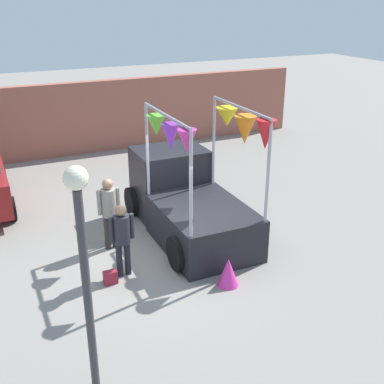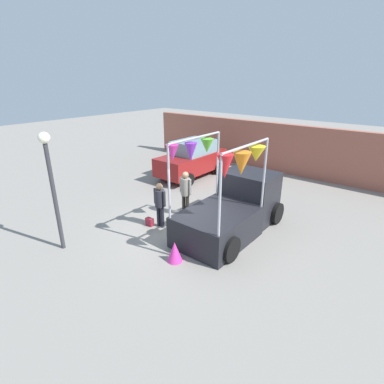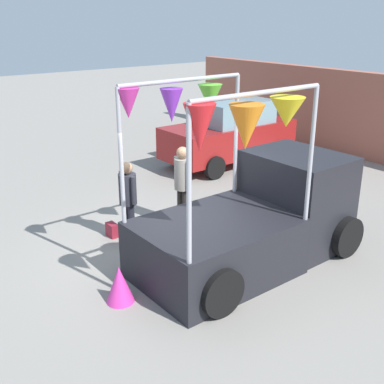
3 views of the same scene
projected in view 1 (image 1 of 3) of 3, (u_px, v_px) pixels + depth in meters
ground_plane at (159, 258)px, 10.79m from camera, size 60.00×60.00×0.00m
vendor_truck at (186, 196)px, 11.84m from camera, size 2.31×4.03×3.23m
person_customer at (122, 234)px, 9.78m from camera, size 0.53×0.34×1.60m
person_vendor at (109, 207)px, 10.83m from camera, size 0.53×0.34×1.72m
handbag at (110, 277)px, 9.79m from camera, size 0.28×0.16×0.28m
street_lamp at (83, 252)px, 6.31m from camera, size 0.32×0.32×3.55m
brick_boundary_wall at (74, 119)px, 17.35m from camera, size 18.00×0.36×2.60m
folded_kite_bundle_magenta at (228, 272)px, 9.67m from camera, size 0.59×0.59×0.60m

